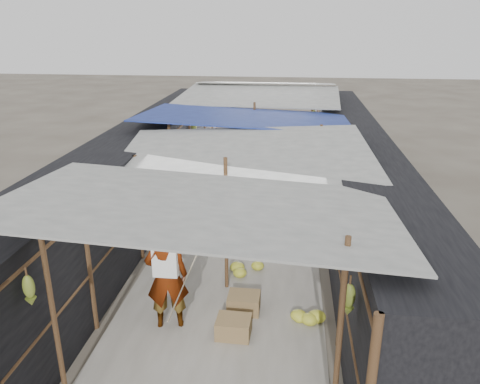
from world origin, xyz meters
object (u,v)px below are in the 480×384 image
at_px(shopper_blue, 225,200).
at_px(vendor_seated, 301,195).
at_px(black_basin, 290,220).
at_px(crate_near, 244,303).
at_px(vendor_elderly, 167,276).

bearing_deg(shopper_blue, vendor_seated, 42.07).
bearing_deg(black_basin, crate_near, -100.85).
distance_m(vendor_elderly, vendor_seated, 6.04).
bearing_deg(vendor_elderly, crate_near, -169.01).
relative_size(crate_near, shopper_blue, 0.38).
bearing_deg(shopper_blue, crate_near, -73.90).
height_order(black_basin, vendor_elderly, vendor_elderly).
xyz_separation_m(crate_near, shopper_blue, (-0.84, 3.53, 0.57)).
bearing_deg(vendor_seated, black_basin, -0.99).
bearing_deg(crate_near, vendor_seated, 78.98).
height_order(black_basin, shopper_blue, shopper_blue).
height_order(crate_near, shopper_blue, shopper_blue).
bearing_deg(vendor_seated, crate_near, 1.03).
height_order(black_basin, vendor_seated, vendor_seated).
xyz_separation_m(crate_near, vendor_elderly, (-1.20, -0.54, 0.77)).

